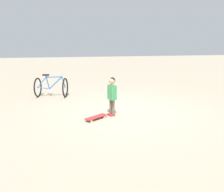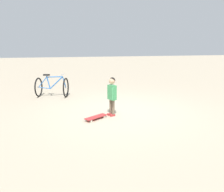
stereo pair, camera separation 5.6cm
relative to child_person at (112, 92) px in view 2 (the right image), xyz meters
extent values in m
plane|color=tan|center=(-0.37, -0.31, -0.66)|extent=(50.00, 50.00, 0.00)
cylinder|color=brown|center=(-0.03, 0.05, -0.42)|extent=(0.08, 0.08, 0.42)
cube|color=#B73333|center=(0.00, 0.06, -0.63)|extent=(0.17, 0.14, 0.05)
cylinder|color=brown|center=(0.02, -0.05, -0.42)|extent=(0.08, 0.08, 0.42)
cube|color=#B73333|center=(0.05, -0.04, -0.63)|extent=(0.17, 0.14, 0.05)
cube|color=#3F9959|center=(0.00, 0.00, -0.01)|extent=(0.23, 0.28, 0.40)
cylinder|color=#3F9959|center=(0.02, 0.18, -0.01)|extent=(0.06, 0.06, 0.32)
cylinder|color=#3F9959|center=(0.01, -0.17, -0.01)|extent=(0.06, 0.06, 0.32)
sphere|color=tan|center=(0.00, 0.00, 0.31)|extent=(0.17, 0.17, 0.17)
sphere|color=black|center=(-0.01, 0.00, 0.32)|extent=(0.16, 0.16, 0.16)
cube|color=#B22D2D|center=(0.48, 0.23, -0.59)|extent=(0.64, 0.51, 0.02)
cube|color=#B7B7BC|center=(0.66, 0.35, -0.61)|extent=(0.09, 0.11, 0.02)
cube|color=#B7B7BC|center=(0.29, 0.11, -0.61)|extent=(0.09, 0.11, 0.02)
cylinder|color=beige|center=(0.62, 0.42, -0.63)|extent=(0.06, 0.06, 0.06)
cylinder|color=beige|center=(0.71, 0.29, -0.63)|extent=(0.06, 0.06, 0.06)
cylinder|color=beige|center=(0.25, 0.17, -0.63)|extent=(0.06, 0.06, 0.06)
cylinder|color=beige|center=(0.33, 0.04, -0.63)|extent=(0.06, 0.06, 0.06)
torus|color=black|center=(1.23, -2.40, -0.30)|extent=(0.23, 0.70, 0.71)
torus|color=black|center=(2.22, -2.66, -0.30)|extent=(0.23, 0.70, 0.71)
cylinder|color=#B7B7BC|center=(1.23, -2.40, -0.30)|extent=(0.07, 0.07, 0.06)
cylinder|color=#B7B7BC|center=(2.22, -2.66, -0.30)|extent=(0.07, 0.07, 0.06)
cylinder|color=#2D6BB7|center=(1.57, -2.49, -0.13)|extent=(0.51, 0.17, 0.48)
cylinder|color=#2D6BB7|center=(1.61, -2.50, 0.09)|extent=(0.58, 0.19, 0.06)
cylinder|color=#2D6BB7|center=(1.85, -2.57, -0.12)|extent=(0.14, 0.07, 0.48)
cylinder|color=#2D6BB7|center=(2.01, -2.61, -0.33)|extent=(0.43, 0.14, 0.08)
cylinder|color=#2D6BB7|center=(2.06, -2.62, -0.11)|extent=(0.35, 0.12, 0.40)
cylinder|color=#2D6BB7|center=(1.28, -2.42, -0.10)|extent=(0.13, 0.06, 0.41)
cube|color=black|center=(1.90, -2.58, 0.16)|extent=(0.24, 0.15, 0.05)
cylinder|color=#B7B7BC|center=(1.33, -2.43, 0.18)|extent=(0.14, 0.45, 0.02)
camera|label=1|loc=(1.21, 5.66, 1.31)|focal=35.33mm
camera|label=2|loc=(1.16, 5.67, 1.31)|focal=35.33mm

